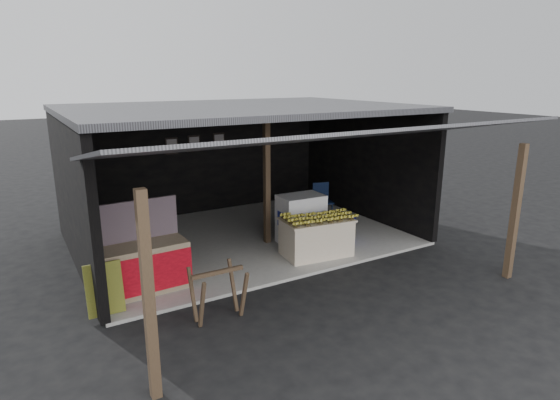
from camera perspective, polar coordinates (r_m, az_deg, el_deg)
ground at (r=8.81m, az=2.80°, el=-9.46°), size 80.00×80.00×0.00m
concrete_slab at (r=10.82m, az=-4.51°, el=-4.60°), size 7.00×5.00×0.06m
shophouse at (r=10.60m, az=-5.49°, el=6.52°), size 7.40×7.29×3.02m
banana_table at (r=9.61m, az=4.45°, el=-4.49°), size 1.50×1.03×0.77m
banana_pile at (r=9.47m, az=4.50°, el=-1.87°), size 1.38×0.93×0.15m
white_crate at (r=10.27m, az=2.57°, el=-2.31°), size 0.99×0.69×1.07m
neighbor_stall at (r=8.34m, az=-16.40°, el=-7.61°), size 1.51×0.73×1.53m
green_signboard at (r=7.76m, az=-20.61°, el=-10.12°), size 0.55×0.16×0.82m
sawhorse at (r=7.25m, az=-7.57°, el=-10.68°), size 0.82×0.72×0.81m
water_barrel at (r=10.57m, az=8.21°, el=-3.58°), size 0.34×0.34×0.50m
plastic_chair at (r=12.05m, az=5.13°, el=0.28°), size 0.53×0.53×0.92m
magenta_rug at (r=11.62m, az=4.91°, el=-3.03°), size 1.58×1.12×0.01m
picture_frames at (r=12.46m, az=-10.28°, el=6.81°), size 1.62×0.04×0.46m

